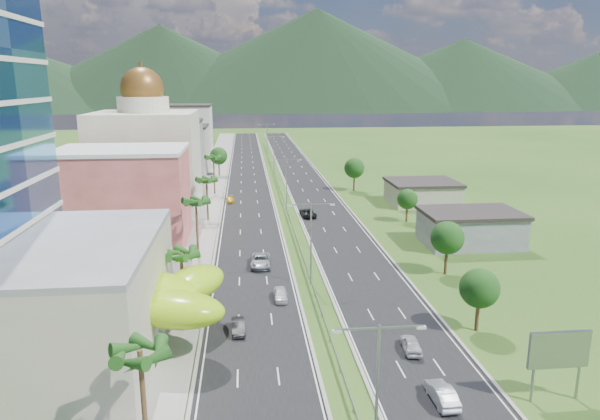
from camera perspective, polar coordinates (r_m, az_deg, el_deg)
name	(u,v)px	position (r m, az deg, el deg)	size (l,w,h in m)	color
ground	(322,317)	(61.68, 2.31, -11.33)	(500.00, 500.00, 0.00)	#2D5119
road_left	(248,178)	(147.64, -5.57, 3.40)	(11.00, 260.00, 0.04)	black
road_right	(302,177)	(148.47, 0.23, 3.52)	(11.00, 260.00, 0.04)	black
sidewalk_left	(213,179)	(147.89, -9.26, 3.32)	(7.00, 260.00, 0.12)	gray
median_guardrail	(279,188)	(130.09, -2.20, 2.34)	(0.10, 216.06, 0.76)	gray
streetlight_median_a	(377,385)	(36.84, 8.25, -18.02)	(6.04, 0.25, 11.00)	gray
streetlight_median_b	(311,235)	(68.60, 1.18, -2.69)	(6.04, 0.25, 11.00)	gray
streetlight_median_c	(286,180)	(107.39, -1.46, 3.27)	(6.04, 0.25, 11.00)	gray
streetlight_median_d	(274,151)	(151.78, -2.80, 6.29)	(6.04, 0.25, 11.00)	gray
streetlight_median_e	(267,135)	(196.45, -3.54, 7.95)	(6.04, 0.25, 11.00)	gray
lime_canopy	(130,297)	(56.70, -17.70, -8.81)	(18.00, 15.00, 7.40)	#94CC13
pink_shophouse	(124,198)	(91.44, -18.31, 1.24)	(20.00, 15.00, 15.00)	#B54F4A
domed_building	(147,155)	(113.05, -16.04, 5.63)	(20.00, 20.00, 28.70)	#BEB89D
midrise_grey	(169,155)	(137.81, -13.79, 5.70)	(16.00, 15.00, 16.00)	slate
midrise_beige	(180,150)	(159.65, -12.72, 6.25)	(16.00, 15.00, 13.00)	#ABA48C
midrise_white	(187,134)	(182.11, -11.94, 7.95)	(16.00, 15.00, 18.00)	silver
billboard	(559,352)	(49.94, 25.89, -13.44)	(5.20, 0.35, 6.20)	gray
shed_near	(470,229)	(91.19, 17.70, -1.99)	(15.00, 10.00, 5.00)	slate
shed_far	(422,193)	(119.16, 12.90, 1.73)	(14.00, 12.00, 4.40)	#ABA48C
palm_tree_a	(140,357)	(38.56, -16.68, -14.77)	(3.60, 3.60, 9.10)	#47301C
palm_tree_b	(181,257)	(60.82, -12.56, -4.87)	(3.60, 3.60, 8.10)	#47301C
palm_tree_c	(196,204)	(79.62, -11.04, 0.66)	(3.60, 3.60, 9.60)	#47301C
palm_tree_d	(207,182)	(102.28, -9.94, 3.00)	(3.60, 3.60, 8.60)	#47301C
palm_tree_e	(214,159)	(126.79, -9.21, 5.40)	(3.60, 3.60, 9.40)	#47301C
leafy_tree_lfar	(219,156)	(151.89, -8.67, 5.72)	(4.90, 4.90, 8.05)	#47301C
leafy_tree_ra	(479,288)	(59.74, 18.60, -7.94)	(4.20, 4.20, 6.90)	#47301C
leafy_tree_rb	(447,238)	(75.54, 15.45, -2.90)	(4.55, 4.55, 7.47)	#47301C
leafy_tree_rc	(407,199)	(102.31, 11.38, 1.13)	(3.85, 3.85, 6.33)	#47301C
leafy_tree_rd	(354,168)	(129.66, 5.82, 4.47)	(4.90, 4.90, 8.05)	#47301C
mountain_ridge	(317,110)	(510.58, 1.79, 10.66)	(860.00, 140.00, 90.00)	black
car_white_near_left	(280,294)	(65.83, -2.11, -8.98)	(1.59, 3.95, 1.35)	silver
car_dark_left	(238,326)	(58.26, -6.61, -12.23)	(1.38, 3.95, 1.30)	black
car_silver_mid_left	(261,261)	(77.33, -4.22, -5.40)	(2.72, 5.90, 1.64)	#999DA0
car_yellow_far_left	(230,199)	(118.36, -7.45, 1.12)	(1.74, 4.29, 1.24)	#C08D16
car_white_near_right	(411,344)	(55.36, 11.76, -13.83)	(1.67, 4.14, 1.41)	silver
car_silver_right	(442,394)	(48.18, 14.89, -18.42)	(1.59, 4.56, 1.50)	#B6B7BE
car_dark_far_right	(308,213)	(105.04, 0.83, -0.27)	(2.57, 5.56, 1.55)	black
motorcycle	(214,299)	(65.44, -9.18, -9.35)	(0.59, 1.94, 1.24)	black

